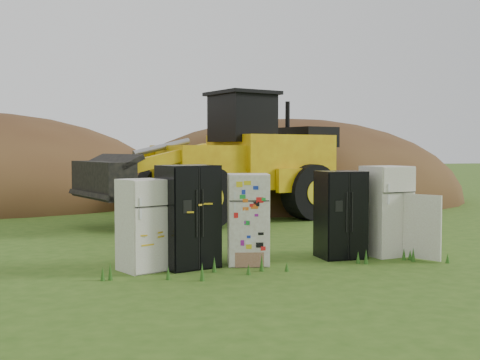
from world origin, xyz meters
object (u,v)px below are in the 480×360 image
object	(u,v)px
fridge_sticker	(248,219)
fridge_open_door	(386,211)
fridge_black_side	(188,216)
wheel_loader	(215,156)
fridge_leftmost	(142,225)
fridge_black_right	(340,214)

from	to	relation	value
fridge_sticker	fridge_open_door	distance (m)	2.84
fridge_open_door	fridge_black_side	bearing A→B (deg)	171.95
wheel_loader	fridge_black_side	bearing A→B (deg)	-125.13
fridge_open_door	wheel_loader	size ratio (longest dim) A/B	0.23
fridge_leftmost	fridge_black_side	xyz separation A→B (m)	(0.81, 0.03, 0.11)
fridge_black_right	fridge_open_door	world-z (taller)	fridge_open_door
wheel_loader	fridge_sticker	bearing A→B (deg)	-115.80
fridge_leftmost	wheel_loader	bearing A→B (deg)	42.88
fridge_leftmost	fridge_black_right	bearing A→B (deg)	-20.59
fridge_black_side	fridge_sticker	bearing A→B (deg)	-18.07
fridge_black_right	fridge_leftmost	bearing A→B (deg)	-177.17
fridge_sticker	fridge_open_door	bearing A→B (deg)	15.14
fridge_black_side	fridge_open_door	world-z (taller)	fridge_black_side
fridge_sticker	fridge_leftmost	bearing A→B (deg)	-165.39
fridge_open_door	wheel_loader	world-z (taller)	wheel_loader
fridge_sticker	fridge_black_right	distance (m)	1.88
fridge_leftmost	wheel_loader	distance (m)	7.10
fridge_leftmost	fridge_sticker	xyz separation A→B (m)	(1.90, -0.00, 0.03)
wheel_loader	fridge_open_door	bearing A→B (deg)	-90.48
fridge_leftmost	fridge_open_door	world-z (taller)	fridge_open_door
fridge_sticker	fridge_black_right	size ratio (longest dim) A/B	0.98
fridge_black_right	fridge_open_door	distance (m)	0.97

